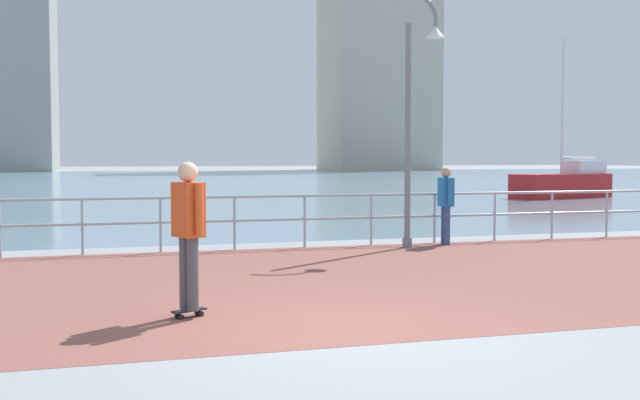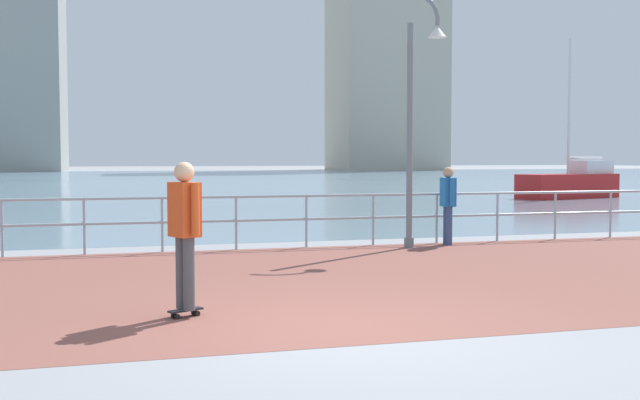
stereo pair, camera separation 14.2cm
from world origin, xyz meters
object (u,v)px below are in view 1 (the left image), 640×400
lamppost (416,107)px  skateboarder (188,224)px  bystander (446,199)px  sailboat_red (564,183)px

lamppost → skateboarder: 7.43m
lamppost → bystander: (0.82, 0.36, -1.83)m
lamppost → bystander: size_ratio=3.14×
bystander → sailboat_red: size_ratio=0.23×
skateboarder → sailboat_red: sailboat_red is taller
lamppost → skateboarder: lamppost is taller
sailboat_red → skateboarder: bearing=-132.3°
lamppost → sailboat_red: 20.58m
skateboarder → sailboat_red: (18.66, 20.47, -0.38)m
lamppost → sailboat_red: size_ratio=0.72×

